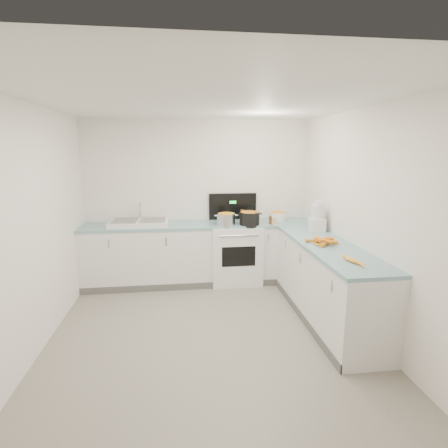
{
  "coord_description": "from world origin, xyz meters",
  "views": [
    {
      "loc": [
        -0.28,
        -3.51,
        2.04
      ],
      "look_at": [
        0.3,
        1.1,
        1.05
      ],
      "focal_mm": 28.0,
      "sensor_mm": 36.0,
      "label": 1
    }
  ],
  "objects": [
    {
      "name": "wall_back",
      "position": [
        0.0,
        2.0,
        1.25
      ],
      "size": [
        3.5,
        0.0,
        2.5
      ],
      "primitive_type": null,
      "rotation": [
        1.57,
        0.0,
        0.0
      ],
      "color": "white",
      "rests_on": "ground"
    },
    {
      "name": "peelings",
      "position": [
        -1.1,
        1.72,
        1.02
      ],
      "size": [
        0.21,
        0.25,
        0.01
      ],
      "color": "tan",
      "rests_on": "sink"
    },
    {
      "name": "carrot_pile",
      "position": [
        1.4,
        0.34,
        0.98
      ],
      "size": [
        0.36,
        0.47,
        0.08
      ],
      "color": "orange",
      "rests_on": "counter_right"
    },
    {
      "name": "wall_right",
      "position": [
        1.75,
        0.0,
        1.25
      ],
      "size": [
        0.0,
        4.0,
        2.5
      ],
      "primitive_type": null,
      "rotation": [
        1.57,
        0.0,
        -1.57
      ],
      "color": "white",
      "rests_on": "ground"
    },
    {
      "name": "extract_bottle",
      "position": [
        1.06,
        1.51,
        0.99
      ],
      "size": [
        0.04,
        0.04,
        0.11
      ],
      "primitive_type": "cylinder",
      "color": "#593319",
      "rests_on": "counter_back"
    },
    {
      "name": "peeled_carrots",
      "position": [
        1.42,
        -0.41,
        0.96
      ],
      "size": [
        0.12,
        0.36,
        0.04
      ],
      "color": "orange",
      "rests_on": "counter_right"
    },
    {
      "name": "wooden_spoon",
      "position": [
        0.74,
        1.52,
        1.14
      ],
      "size": [
        0.23,
        0.27,
        0.01
      ],
      "primitive_type": "cylinder",
      "rotation": [
        1.57,
        0.0,
        0.69
      ],
      "color": "#AD7A47",
      "rests_on": "black_pot"
    },
    {
      "name": "mixing_bowl",
      "position": [
        1.24,
        1.77,
        1.01
      ],
      "size": [
        0.38,
        0.38,
        0.13
      ],
      "primitive_type": "cylinder",
      "rotation": [
        0.0,
        0.0,
        -0.39
      ],
      "color": "white",
      "rests_on": "counter_back"
    },
    {
      "name": "food_processor",
      "position": [
        1.59,
        1.02,
        1.11
      ],
      "size": [
        0.24,
        0.27,
        0.41
      ],
      "color": "white",
      "rests_on": "counter_right"
    },
    {
      "name": "wall_front",
      "position": [
        0.0,
        -2.0,
        1.25
      ],
      "size": [
        3.5,
        0.0,
        2.5
      ],
      "primitive_type": null,
      "rotation": [
        -1.57,
        0.0,
        0.0
      ],
      "color": "white",
      "rests_on": "ground"
    },
    {
      "name": "counter_right",
      "position": [
        1.45,
        0.3,
        0.47
      ],
      "size": [
        0.62,
        2.2,
        0.94
      ],
      "color": "white",
      "rests_on": "ground"
    },
    {
      "name": "sink",
      "position": [
        -0.9,
        1.7,
        0.98
      ],
      "size": [
        0.86,
        0.52,
        0.31
      ],
      "color": "white",
      "rests_on": "counter_back"
    },
    {
      "name": "spice_jar",
      "position": [
        1.11,
        1.51,
        0.99
      ],
      "size": [
        0.06,
        0.06,
        0.1
      ],
      "primitive_type": "cylinder",
      "color": "#E5B266",
      "rests_on": "counter_back"
    },
    {
      "name": "steel_pot",
      "position": [
        0.39,
        1.52,
        1.02
      ],
      "size": [
        0.34,
        0.34,
        0.2
      ],
      "primitive_type": "cylinder",
      "rotation": [
        0.0,
        0.0,
        0.3
      ],
      "color": "silver",
      "rests_on": "stove"
    },
    {
      "name": "floor",
      "position": [
        0.0,
        0.0,
        0.0
      ],
      "size": [
        3.5,
        4.0,
        0.0
      ],
      "primitive_type": null,
      "color": "gray",
      "rests_on": "ground"
    },
    {
      "name": "wall_left",
      "position": [
        -1.75,
        0.0,
        1.25
      ],
      "size": [
        0.0,
        4.0,
        2.5
      ],
      "primitive_type": null,
      "rotation": [
        1.57,
        0.0,
        1.57
      ],
      "color": "white",
      "rests_on": "ground"
    },
    {
      "name": "counter_back",
      "position": [
        0.0,
        1.7,
        0.47
      ],
      "size": [
        3.5,
        0.62,
        0.94
      ],
      "color": "white",
      "rests_on": "ground"
    },
    {
      "name": "black_pot",
      "position": [
        0.74,
        1.52,
        1.03
      ],
      "size": [
        0.39,
        0.39,
        0.21
      ],
      "primitive_type": "cylinder",
      "rotation": [
        0.0,
        0.0,
        -0.39
      ],
      "color": "black",
      "rests_on": "stove"
    },
    {
      "name": "ceiling",
      "position": [
        0.0,
        0.0,
        2.5
      ],
      "size": [
        3.5,
        4.0,
        0.0
      ],
      "primitive_type": null,
      "rotation": [
        3.14,
        0.0,
        0.0
      ],
      "color": "white",
      "rests_on": "ground"
    },
    {
      "name": "stove",
      "position": [
        0.55,
        1.69,
        0.47
      ],
      "size": [
        0.76,
        0.65,
        1.36
      ],
      "color": "white",
      "rests_on": "ground"
    }
  ]
}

